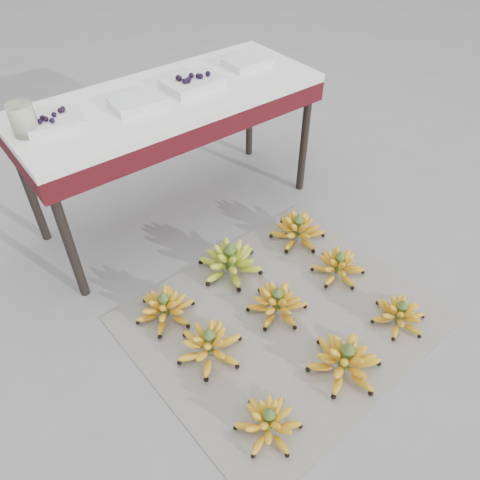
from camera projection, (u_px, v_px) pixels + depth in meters
ground at (296, 301)px, 2.16m from camera, size 60.00×60.00×0.00m
newspaper_mat at (283, 318)px, 2.08m from camera, size 1.30×1.11×0.01m
bunch_front_left at (268, 423)px, 1.67m from camera, size 0.32×0.32×0.15m
bunch_front_center at (345, 361)px, 1.84m from camera, size 0.32×0.32×0.18m
bunch_front_right at (399, 314)px, 2.03m from camera, size 0.31×0.31×0.14m
bunch_mid_left at (210, 345)px, 1.90m from camera, size 0.36×0.36×0.17m
bunch_mid_center at (277, 303)px, 2.07m from camera, size 0.26×0.26×0.16m
bunch_mid_right at (338, 266)px, 2.24m from camera, size 0.27×0.27×0.15m
bunch_back_left at (165, 308)px, 2.05m from camera, size 0.33×0.33×0.16m
bunch_back_center at (230, 261)px, 2.25m from camera, size 0.33×0.33×0.19m
bunch_back_right at (298, 230)px, 2.43m from camera, size 0.31×0.31×0.17m
vendor_table at (170, 109)px, 2.22m from camera, size 1.46×0.59×0.70m
tray_far_left at (55, 122)px, 1.93m from camera, size 0.26×0.21×0.06m
tray_left at (138, 102)px, 2.06m from camera, size 0.25×0.18×0.04m
tray_right at (192, 82)px, 2.20m from camera, size 0.27×0.20×0.07m
tray_far_right at (247, 61)px, 2.40m from camera, size 0.23×0.17×0.04m
glass_jar at (23, 120)px, 1.85m from camera, size 0.14×0.14×0.13m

